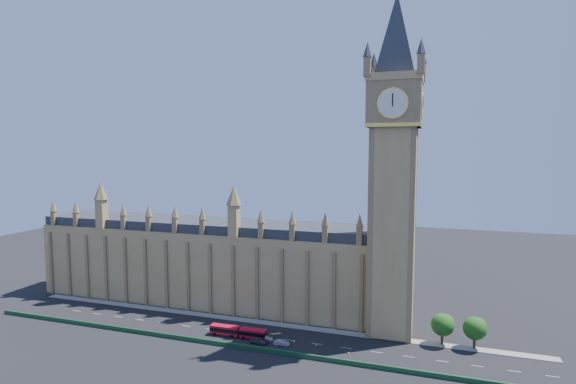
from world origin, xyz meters
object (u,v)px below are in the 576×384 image
(car_grey, at_px, (259,341))
(car_silver, at_px, (282,343))
(red_bus, at_px, (238,332))
(car_white, at_px, (265,338))

(car_grey, relative_size, car_silver, 1.12)
(red_bus, relative_size, car_white, 3.53)
(red_bus, distance_m, car_white, 8.05)
(red_bus, bearing_deg, car_grey, -18.81)
(car_grey, relative_size, car_white, 1.02)
(red_bus, distance_m, car_grey, 7.59)
(car_silver, xyz_separation_m, car_white, (-5.26, 1.57, -0.02))
(red_bus, height_order, car_grey, red_bus)
(car_silver, bearing_deg, car_white, 69.87)
(car_grey, bearing_deg, car_silver, -79.63)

